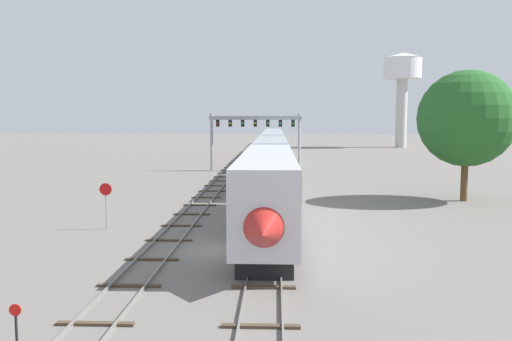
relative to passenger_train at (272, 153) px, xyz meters
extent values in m
plane|color=slate|center=(-2.00, -37.72, -2.60)|extent=(400.00, 400.00, 0.00)
cube|color=slate|center=(-0.72, 22.28, -2.52)|extent=(0.07, 200.00, 0.16)
cube|color=slate|center=(0.72, 22.28, -2.52)|extent=(0.07, 200.00, 0.16)
cube|color=#473828|center=(0.00, -47.72, -2.55)|extent=(2.60, 0.24, 0.10)
cube|color=#473828|center=(0.00, -43.72, -2.55)|extent=(2.60, 0.24, 0.10)
cube|color=#473828|center=(0.00, -39.72, -2.55)|extent=(2.60, 0.24, 0.10)
cube|color=#473828|center=(0.00, -35.72, -2.55)|extent=(2.60, 0.24, 0.10)
cube|color=#473828|center=(0.00, -31.72, -2.55)|extent=(2.60, 0.24, 0.10)
cube|color=#473828|center=(0.00, -27.72, -2.55)|extent=(2.60, 0.24, 0.10)
cube|color=#473828|center=(0.00, -23.72, -2.55)|extent=(2.60, 0.24, 0.10)
cube|color=#473828|center=(0.00, -19.72, -2.55)|extent=(2.60, 0.24, 0.10)
cube|color=#473828|center=(0.00, -15.72, -2.55)|extent=(2.60, 0.24, 0.10)
cube|color=#473828|center=(0.00, -11.72, -2.55)|extent=(2.60, 0.24, 0.10)
cube|color=#473828|center=(0.00, -7.72, -2.55)|extent=(2.60, 0.24, 0.10)
cube|color=#473828|center=(0.00, -3.72, -2.55)|extent=(2.60, 0.24, 0.10)
cube|color=#473828|center=(0.00, 0.28, -2.55)|extent=(2.60, 0.24, 0.10)
cube|color=#473828|center=(0.00, 4.28, -2.55)|extent=(2.60, 0.24, 0.10)
cube|color=#473828|center=(0.00, 8.28, -2.55)|extent=(2.60, 0.24, 0.10)
cube|color=#473828|center=(0.00, 12.28, -2.55)|extent=(2.60, 0.24, 0.10)
cube|color=#473828|center=(0.00, 16.28, -2.55)|extent=(2.60, 0.24, 0.10)
cube|color=#473828|center=(0.00, 20.28, -2.55)|extent=(2.60, 0.24, 0.10)
cube|color=#473828|center=(0.00, 24.28, -2.55)|extent=(2.60, 0.24, 0.10)
cube|color=#473828|center=(0.00, 28.28, -2.55)|extent=(2.60, 0.24, 0.10)
cube|color=#473828|center=(0.00, 32.28, -2.55)|extent=(2.60, 0.24, 0.10)
cube|color=#473828|center=(0.00, 36.28, -2.55)|extent=(2.60, 0.24, 0.10)
cube|color=#473828|center=(0.00, 40.28, -2.55)|extent=(2.60, 0.24, 0.10)
cube|color=#473828|center=(0.00, 44.28, -2.55)|extent=(2.60, 0.24, 0.10)
cube|color=#473828|center=(0.00, 48.28, -2.55)|extent=(2.60, 0.24, 0.10)
cube|color=#473828|center=(0.00, 52.28, -2.55)|extent=(2.60, 0.24, 0.10)
cube|color=#473828|center=(0.00, 56.28, -2.55)|extent=(2.60, 0.24, 0.10)
cube|color=#473828|center=(0.00, 60.28, -2.55)|extent=(2.60, 0.24, 0.10)
cube|color=#473828|center=(0.00, 64.28, -2.55)|extent=(2.60, 0.24, 0.10)
cube|color=#473828|center=(0.00, 68.28, -2.55)|extent=(2.60, 0.24, 0.10)
cube|color=#473828|center=(0.00, 72.28, -2.55)|extent=(2.60, 0.24, 0.10)
cube|color=#473828|center=(0.00, 76.28, -2.55)|extent=(2.60, 0.24, 0.10)
cube|color=#473828|center=(0.00, 80.28, -2.55)|extent=(2.60, 0.24, 0.10)
cube|color=#473828|center=(0.00, 84.28, -2.55)|extent=(2.60, 0.24, 0.10)
cube|color=#473828|center=(0.00, 88.28, -2.55)|extent=(2.60, 0.24, 0.10)
cube|color=#473828|center=(0.00, 92.28, -2.55)|extent=(2.60, 0.24, 0.10)
cube|color=#473828|center=(0.00, 96.28, -2.55)|extent=(2.60, 0.24, 0.10)
cube|color=#473828|center=(0.00, 100.28, -2.55)|extent=(2.60, 0.24, 0.10)
cube|color=#473828|center=(0.00, 104.28, -2.55)|extent=(2.60, 0.24, 0.10)
cube|color=#473828|center=(0.00, 108.28, -2.55)|extent=(2.60, 0.24, 0.10)
cube|color=#473828|center=(0.00, 112.28, -2.55)|extent=(2.60, 0.24, 0.10)
cube|color=#473828|center=(0.00, 116.28, -2.55)|extent=(2.60, 0.24, 0.10)
cube|color=#473828|center=(0.00, 120.28, -2.55)|extent=(2.60, 0.24, 0.10)
cube|color=slate|center=(-6.22, 2.28, -2.52)|extent=(0.07, 160.00, 0.16)
cube|color=slate|center=(-4.78, 2.28, -2.52)|extent=(0.07, 160.00, 0.16)
cube|color=#473828|center=(-5.50, -47.72, -2.55)|extent=(2.60, 0.24, 0.10)
cube|color=#473828|center=(-5.50, -43.72, -2.55)|extent=(2.60, 0.24, 0.10)
cube|color=#473828|center=(-5.50, -39.72, -2.55)|extent=(2.60, 0.24, 0.10)
cube|color=#473828|center=(-5.50, -35.72, -2.55)|extent=(2.60, 0.24, 0.10)
cube|color=#473828|center=(-5.50, -31.72, -2.55)|extent=(2.60, 0.24, 0.10)
cube|color=#473828|center=(-5.50, -27.72, -2.55)|extent=(2.60, 0.24, 0.10)
cube|color=#473828|center=(-5.50, -23.72, -2.55)|extent=(2.60, 0.24, 0.10)
cube|color=#473828|center=(-5.50, -19.72, -2.55)|extent=(2.60, 0.24, 0.10)
cube|color=#473828|center=(-5.50, -15.72, -2.55)|extent=(2.60, 0.24, 0.10)
cube|color=#473828|center=(-5.50, -11.72, -2.55)|extent=(2.60, 0.24, 0.10)
cube|color=#473828|center=(-5.50, -7.72, -2.55)|extent=(2.60, 0.24, 0.10)
cube|color=#473828|center=(-5.50, -3.72, -2.55)|extent=(2.60, 0.24, 0.10)
cube|color=#473828|center=(-5.50, 0.28, -2.55)|extent=(2.60, 0.24, 0.10)
cube|color=#473828|center=(-5.50, 4.28, -2.55)|extent=(2.60, 0.24, 0.10)
cube|color=#473828|center=(-5.50, 8.28, -2.55)|extent=(2.60, 0.24, 0.10)
cube|color=#473828|center=(-5.50, 12.28, -2.55)|extent=(2.60, 0.24, 0.10)
cube|color=#473828|center=(-5.50, 16.28, -2.55)|extent=(2.60, 0.24, 0.10)
cube|color=#473828|center=(-5.50, 20.28, -2.55)|extent=(2.60, 0.24, 0.10)
cube|color=#473828|center=(-5.50, 24.28, -2.55)|extent=(2.60, 0.24, 0.10)
cube|color=#473828|center=(-5.50, 28.28, -2.55)|extent=(2.60, 0.24, 0.10)
cube|color=#473828|center=(-5.50, 32.28, -2.55)|extent=(2.60, 0.24, 0.10)
cube|color=#473828|center=(-5.50, 36.28, -2.55)|extent=(2.60, 0.24, 0.10)
cube|color=#473828|center=(-5.50, 40.28, -2.55)|extent=(2.60, 0.24, 0.10)
cube|color=#473828|center=(-5.50, 44.28, -2.55)|extent=(2.60, 0.24, 0.10)
cube|color=#473828|center=(-5.50, 48.28, -2.55)|extent=(2.60, 0.24, 0.10)
cube|color=#473828|center=(-5.50, 52.28, -2.55)|extent=(2.60, 0.24, 0.10)
cube|color=#473828|center=(-5.50, 56.28, -2.55)|extent=(2.60, 0.24, 0.10)
cube|color=#473828|center=(-5.50, 60.28, -2.55)|extent=(2.60, 0.24, 0.10)
cube|color=#473828|center=(-5.50, 64.28, -2.55)|extent=(2.60, 0.24, 0.10)
cube|color=#473828|center=(-5.50, 68.28, -2.55)|extent=(2.60, 0.24, 0.10)
cube|color=#473828|center=(-5.50, 72.28, -2.55)|extent=(2.60, 0.24, 0.10)
cube|color=#473828|center=(-5.50, 76.28, -2.55)|extent=(2.60, 0.24, 0.10)
cube|color=#473828|center=(-5.50, 80.28, -2.55)|extent=(2.60, 0.24, 0.10)
cube|color=silver|center=(0.00, -33.27, 0.30)|extent=(3.00, 20.91, 3.80)
cone|color=#B2231E|center=(0.00, -43.92, -0.10)|extent=(2.88, 2.60, 2.88)
cube|color=black|center=(0.00, -42.52, 1.44)|extent=(3.04, 1.80, 1.10)
cube|color=black|center=(0.00, -33.27, -2.10)|extent=(2.52, 18.82, 1.00)
cube|color=#9EA3AD|center=(0.00, -11.36, 0.30)|extent=(3.00, 20.91, 3.80)
cube|color=black|center=(0.00, -11.36, 0.70)|extent=(3.04, 19.24, 0.90)
cube|color=black|center=(0.00, -11.36, -2.10)|extent=(2.52, 18.82, 1.00)
cube|color=#9EA3AD|center=(0.00, 10.55, 0.30)|extent=(3.00, 20.91, 3.80)
cube|color=black|center=(0.00, 10.55, 0.70)|extent=(3.04, 19.24, 0.90)
cube|color=black|center=(0.00, 10.55, -2.10)|extent=(2.52, 18.82, 1.00)
cube|color=#9EA3AD|center=(0.00, 32.46, 0.30)|extent=(3.00, 20.91, 3.80)
cube|color=black|center=(0.00, 32.46, 0.70)|extent=(3.04, 19.24, 0.90)
cube|color=black|center=(0.00, 32.46, -2.10)|extent=(2.52, 18.82, 1.00)
cylinder|color=#999BA0|center=(-8.00, 4.33, 1.16)|extent=(0.36, 0.36, 7.52)
cylinder|color=#999BA0|center=(3.50, 4.33, 1.16)|extent=(0.36, 0.36, 7.52)
cube|color=#999BA0|center=(-2.25, 4.33, 4.32)|extent=(12.10, 0.36, 0.50)
cube|color=black|center=(-7.18, 4.38, 3.62)|extent=(0.44, 0.32, 0.90)
sphere|color=red|center=(-7.18, 4.19, 3.62)|extent=(0.28, 0.28, 0.28)
cube|color=black|center=(-5.54, 4.38, 3.62)|extent=(0.44, 0.32, 0.90)
sphere|color=yellow|center=(-5.54, 4.19, 3.62)|extent=(0.28, 0.28, 0.28)
cube|color=black|center=(-3.89, 4.38, 3.62)|extent=(0.44, 0.32, 0.90)
sphere|color=green|center=(-3.89, 4.19, 3.62)|extent=(0.28, 0.28, 0.28)
cube|color=black|center=(-2.25, 4.38, 3.62)|extent=(0.44, 0.32, 0.90)
sphere|color=yellow|center=(-2.25, 4.19, 3.62)|extent=(0.28, 0.28, 0.28)
cube|color=black|center=(-0.61, 4.38, 3.62)|extent=(0.44, 0.32, 0.90)
sphere|color=green|center=(-0.61, 4.19, 3.62)|extent=(0.28, 0.28, 0.28)
cube|color=black|center=(1.04, 4.38, 3.62)|extent=(0.44, 0.32, 0.90)
sphere|color=green|center=(1.04, 4.19, 3.62)|extent=(0.28, 0.28, 0.28)
cube|color=black|center=(2.68, 4.38, 3.62)|extent=(0.44, 0.32, 0.90)
sphere|color=green|center=(2.68, 4.19, 3.62)|extent=(0.28, 0.28, 0.28)
cylinder|color=beige|center=(30.21, 61.93, 5.50)|extent=(2.60, 2.60, 16.21)
cylinder|color=white|center=(30.21, 61.93, 16.03)|extent=(8.74, 8.74, 4.84)
cone|color=white|center=(30.21, 61.93, 19.05)|extent=(8.92, 8.92, 1.20)
cylinder|color=black|center=(-7.10, -49.78, -2.05)|extent=(0.08, 0.08, 1.10)
cylinder|color=red|center=(-7.10, -49.80, -1.32)|extent=(0.36, 0.03, 0.36)
cylinder|color=gray|center=(-10.00, -32.71, -1.50)|extent=(0.08, 0.08, 2.20)
cylinder|color=red|center=(-10.00, -32.73, -0.10)|extent=(0.76, 0.03, 0.76)
cylinder|color=brown|center=(16.12, -20.46, -0.57)|extent=(0.56, 0.56, 4.07)
sphere|color=#235B23|center=(16.12, -20.46, 4.24)|extent=(7.93, 7.93, 7.93)
camera|label=1|loc=(0.48, -64.29, 4.22)|focal=36.78mm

